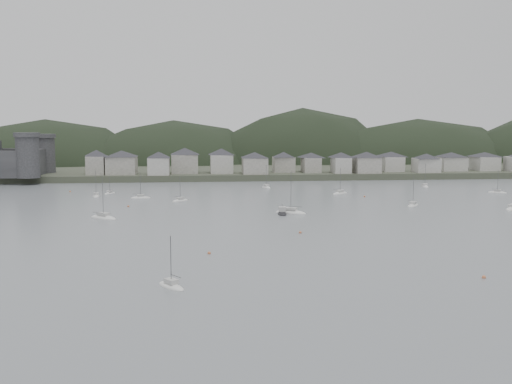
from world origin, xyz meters
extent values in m
plane|color=slate|center=(0.00, 0.00, 0.00)|extent=(900.00, 900.00, 0.00)
cube|color=#383D2D|center=(0.00, 295.00, 1.50)|extent=(900.00, 250.00, 3.00)
ellipsoid|color=black|center=(-110.87, 271.94, -10.14)|extent=(138.98, 92.48, 81.13)
ellipsoid|color=black|center=(-32.30, 272.87, -9.97)|extent=(132.08, 90.41, 79.74)
ellipsoid|color=black|center=(50.65, 272.93, -12.68)|extent=(133.88, 88.37, 101.41)
ellipsoid|color=black|center=(125.95, 267.91, -10.32)|extent=(165.81, 81.78, 82.55)
cylinder|color=#313133|center=(-92.00, 166.00, 12.00)|extent=(10.00, 10.00, 18.00)
cylinder|color=#313133|center=(-92.00, 194.00, 11.50)|extent=(10.00, 10.00, 17.00)
cube|color=#313133|center=(-92.00, 180.00, 9.00)|extent=(3.50, 30.00, 12.00)
cube|color=gray|center=(-65.00, 181.96, 7.29)|extent=(8.34, 12.91, 8.59)
pyramid|color=#2C2C31|center=(-65.00, 181.96, 13.09)|extent=(15.78, 15.78, 3.01)
cube|color=gray|center=(-53.32, 181.32, 7.18)|extent=(13.68, 13.35, 8.36)
pyramid|color=#2C2C31|center=(-53.32, 181.32, 12.82)|extent=(20.07, 20.07, 2.93)
cube|color=#A5A29B|center=(-35.57, 176.02, 7.04)|extent=(9.78, 10.20, 8.08)
pyramid|color=#2C2C31|center=(-35.57, 176.02, 12.49)|extent=(14.83, 14.83, 2.83)
cube|color=gray|center=(-23.51, 185.65, 7.55)|extent=(12.59, 13.33, 9.09)
pyramid|color=#2C2C31|center=(-23.51, 185.65, 13.68)|extent=(19.24, 19.24, 3.18)
cube|color=#A5A29B|center=(-5.75, 184.10, 7.43)|extent=(10.74, 12.17, 8.87)
pyramid|color=#2C2C31|center=(-5.75, 184.10, 13.42)|extent=(17.01, 17.01, 3.10)
cube|color=gray|center=(9.92, 177.53, 6.85)|extent=(11.63, 12.09, 7.69)
pyramid|color=#2C2C31|center=(9.92, 177.53, 12.04)|extent=(17.61, 17.61, 2.69)
cube|color=gray|center=(25.25, 186.19, 6.72)|extent=(10.37, 9.35, 7.44)
pyramid|color=#2C2C31|center=(25.25, 186.19, 11.74)|extent=(14.65, 14.65, 2.60)
cube|color=gray|center=(38.63, 183.79, 6.61)|extent=(8.24, 12.20, 7.22)
pyramid|color=#2C2C31|center=(38.63, 183.79, 11.48)|extent=(15.17, 15.17, 2.53)
cube|color=#A5A29B|center=(52.50, 178.55, 6.73)|extent=(8.06, 10.91, 7.46)
pyramid|color=#2C2C31|center=(52.50, 178.55, 11.77)|extent=(14.08, 14.08, 2.61)
cube|color=gray|center=(64.81, 177.06, 6.83)|extent=(11.73, 11.78, 7.66)
pyramid|color=#2C2C31|center=(64.81, 177.06, 12.00)|extent=(17.46, 17.46, 2.68)
cube|color=#A5A29B|center=(80.64, 186.91, 6.67)|extent=(10.19, 13.02, 7.33)
pyramid|color=#2C2C31|center=(80.64, 186.91, 11.62)|extent=(17.23, 17.23, 2.57)
cube|color=#A5A29B|center=(95.55, 178.06, 6.44)|extent=(11.70, 9.81, 6.88)
pyramid|color=#2C2C31|center=(95.55, 178.06, 11.08)|extent=(15.97, 15.97, 2.41)
cube|color=#A5A29B|center=(112.40, 186.91, 6.50)|extent=(12.83, 12.48, 7.00)
pyramid|color=#2C2C31|center=(112.40, 186.91, 11.22)|extent=(18.79, 18.79, 2.45)
cube|color=#A5A29B|center=(130.73, 187.42, 6.48)|extent=(11.07, 13.50, 6.97)
pyramid|color=#2C2C31|center=(130.73, 187.42, 11.19)|extent=(18.25, 18.25, 2.44)
ellipsoid|color=silver|center=(80.09, 71.77, 0.05)|extent=(8.46, 8.12, 1.78)
ellipsoid|color=silver|center=(-43.90, 66.38, 0.05)|extent=(9.42, 8.35, 1.92)
cube|color=#B6B5B1|center=(-43.90, 66.38, 1.31)|extent=(3.94, 3.73, 0.70)
cylinder|color=#3F3F42|center=(-43.90, 66.38, 6.19)|extent=(0.12, 0.12, 11.98)
cylinder|color=#3F3F42|center=(-45.25, 65.31, 1.86)|extent=(3.45, 2.75, 0.10)
ellipsoid|color=silver|center=(-51.11, 127.09, 0.05)|extent=(4.59, 6.07, 1.18)
cube|color=#B6B5B1|center=(-51.11, 127.09, 0.94)|extent=(2.16, 2.44, 0.70)
cylinder|color=#3F3F42|center=(-51.11, 127.09, 3.90)|extent=(0.12, 0.12, 7.39)
cylinder|color=#3F3F42|center=(-50.57, 126.16, 1.49)|extent=(1.41, 2.36, 0.10)
ellipsoid|color=silver|center=(-37.95, 111.63, 0.05)|extent=(7.16, 2.71, 1.40)
cube|color=#B6B5B1|center=(-37.95, 111.63, 1.05)|extent=(2.56, 1.71, 0.70)
cylinder|color=#3F3F42|center=(-37.95, 111.63, 4.59)|extent=(0.12, 0.12, 8.78)
cylinder|color=#3F3F42|center=(-39.21, 111.72, 1.60)|extent=(3.16, 0.31, 0.10)
ellipsoid|color=silver|center=(52.02, 82.25, 0.05)|extent=(6.79, 7.66, 1.56)
cube|color=#B6B5B1|center=(52.02, 82.25, 1.13)|extent=(3.04, 3.20, 0.70)
cylinder|color=#3F3F42|center=(52.02, 82.25, 5.07)|extent=(0.12, 0.12, 9.74)
cylinder|color=#3F3F42|center=(51.15, 83.35, 1.68)|extent=(2.25, 2.81, 0.10)
ellipsoid|color=silver|center=(-23.55, 102.11, 0.05)|extent=(6.56, 6.04, 1.35)
cube|color=#B6B5B1|center=(-23.55, 102.11, 1.03)|extent=(2.77, 2.67, 0.70)
cylinder|color=#3F3F42|center=(-23.55, 102.11, 4.43)|extent=(0.12, 0.12, 8.46)
cylinder|color=#3F3F42|center=(-24.48, 102.90, 1.58)|extent=(2.39, 2.05, 0.10)
ellipsoid|color=silver|center=(11.23, 142.12, 0.05)|extent=(4.25, 8.02, 1.53)
cube|color=#B6B5B1|center=(11.23, 142.12, 1.12)|extent=(2.29, 3.01, 0.70)
cylinder|color=#3F3F42|center=(11.23, 142.12, 4.99)|extent=(0.12, 0.12, 9.57)
cylinder|color=#3F3F42|center=(11.57, 143.45, 1.67)|extent=(0.94, 3.37, 0.10)
ellipsoid|color=silver|center=(-54.72, 118.29, 0.05)|extent=(3.27, 7.79, 1.51)
cube|color=#B6B5B1|center=(-54.72, 118.29, 1.11)|extent=(1.96, 2.82, 0.70)
cylinder|color=#3F3F42|center=(-54.72, 118.29, 4.92)|extent=(0.12, 0.12, 9.45)
cylinder|color=#3F3F42|center=(-54.88, 116.94, 1.66)|extent=(0.49, 3.39, 0.10)
ellipsoid|color=silver|center=(98.28, 114.24, 0.05)|extent=(6.94, 5.44, 1.36)
cube|color=#B6B5B1|center=(98.28, 114.24, 1.03)|extent=(2.82, 2.53, 0.70)
cylinder|color=#3F3F42|center=(98.28, 114.24, 4.46)|extent=(0.12, 0.12, 8.52)
cylinder|color=#3F3F42|center=(97.24, 113.59, 1.58)|extent=(2.66, 1.70, 0.10)
ellipsoid|color=silver|center=(9.99, 70.80, 0.05)|extent=(9.89, 7.66, 1.94)
cube|color=#B6B5B1|center=(9.99, 70.80, 1.32)|extent=(4.00, 3.58, 0.70)
cylinder|color=#3F3F42|center=(9.99, 70.80, 6.25)|extent=(0.12, 0.12, 12.11)
cylinder|color=#3F3F42|center=(11.48, 71.70, 1.87)|extent=(3.78, 2.34, 0.10)
ellipsoid|color=silver|center=(36.76, 117.56, 0.05)|extent=(7.79, 6.59, 1.56)
cube|color=#B6B5B1|center=(36.76, 117.56, 1.13)|extent=(3.22, 2.99, 0.70)
cylinder|color=#3F3F42|center=(36.76, 117.56, 5.08)|extent=(0.12, 0.12, 9.75)
cylinder|color=#3F3F42|center=(35.62, 118.39, 1.68)|extent=(2.91, 2.14, 0.10)
ellipsoid|color=silver|center=(79.06, 138.67, 0.05)|extent=(3.82, 8.03, 1.54)
cube|color=#B6B5B1|center=(79.06, 138.67, 1.12)|extent=(2.16, 2.96, 0.70)
cylinder|color=#3F3F42|center=(79.06, 138.67, 5.02)|extent=(0.12, 0.12, 9.63)
cylinder|color=#3F3F42|center=(78.80, 140.03, 1.67)|extent=(0.73, 3.43, 0.10)
ellipsoid|color=silver|center=(-21.94, -5.15, 0.05)|extent=(5.55, 6.57, 1.32)
cube|color=#B6B5B1|center=(-21.94, -5.15, 1.01)|extent=(2.52, 2.71, 0.70)
cylinder|color=#3F3F42|center=(-21.94, -5.15, 4.31)|extent=(0.12, 0.12, 8.22)
cylinder|color=#3F3F42|center=(-21.25, -4.19, 1.56)|extent=(1.81, 2.46, 0.10)
ellipsoid|color=black|center=(7.15, 69.14, 0.05)|extent=(3.23, 7.55, 1.62)
cube|color=#B6B5B1|center=(7.15, 69.14, 1.51)|extent=(2.23, 2.37, 1.40)
cylinder|color=#3F3F42|center=(7.15, 69.14, 2.41)|extent=(0.10, 0.10, 1.20)
sphere|color=#C46B41|center=(-67.57, 134.75, 0.15)|extent=(0.70, 0.70, 0.70)
sphere|color=#C46B41|center=(7.11, 39.05, 0.15)|extent=(0.70, 0.70, 0.70)
sphere|color=#C46B41|center=(-39.81, 89.79, 0.15)|extent=(0.70, 0.70, 0.70)
sphere|color=#C46B41|center=(30.88, -5.00, 0.15)|extent=(0.70, 0.70, 0.70)
sphere|color=#C46B41|center=(43.29, 107.24, 0.15)|extent=(0.70, 0.70, 0.70)
sphere|color=#C46B41|center=(-15.36, 18.55, 0.15)|extent=(0.70, 0.70, 0.70)
camera|label=1|loc=(-17.54, -95.93, 25.77)|focal=40.25mm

